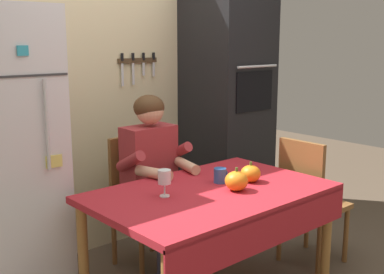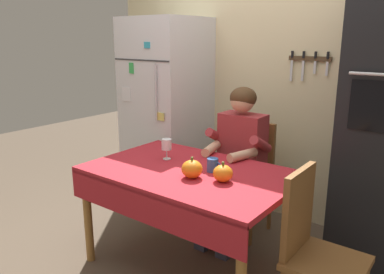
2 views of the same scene
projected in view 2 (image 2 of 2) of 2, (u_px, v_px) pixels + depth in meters
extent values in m
plane|color=brown|center=(182.00, 272.00, 2.73)|extent=(10.00, 10.00, 0.00)
cube|color=beige|center=(280.00, 74.00, 3.42)|extent=(3.70, 0.10, 2.60)
cube|color=#4C3823|center=(310.00, 58.00, 3.16)|extent=(0.36, 0.02, 0.04)
cube|color=silver|center=(291.00, 71.00, 3.27)|extent=(0.02, 0.01, 0.17)
cube|color=black|center=(292.00, 54.00, 3.24)|extent=(0.02, 0.01, 0.06)
cube|color=silver|center=(303.00, 71.00, 3.21)|extent=(0.02, 0.01, 0.17)
cube|color=black|center=(304.00, 55.00, 3.18)|extent=(0.02, 0.01, 0.06)
cube|color=silver|center=(315.00, 67.00, 3.15)|extent=(0.02, 0.01, 0.10)
cube|color=black|center=(316.00, 55.00, 3.12)|extent=(0.02, 0.01, 0.06)
cube|color=silver|center=(327.00, 69.00, 3.09)|extent=(0.02, 0.01, 0.11)
cube|color=black|center=(328.00, 55.00, 3.06)|extent=(0.02, 0.01, 0.06)
cube|color=silver|center=(167.00, 112.00, 3.80)|extent=(0.68, 0.68, 1.80)
cylinder|color=silver|center=(156.00, 92.00, 3.35)|extent=(0.02, 0.02, 0.50)
cube|color=#333335|center=(141.00, 60.00, 3.41)|extent=(0.67, 0.01, 0.01)
cube|color=teal|center=(147.00, 45.00, 3.32)|extent=(0.06, 0.01, 0.05)
cube|color=#E5D666|center=(160.00, 117.00, 3.40)|extent=(0.09, 0.02, 0.07)
cube|color=green|center=(131.00, 68.00, 3.49)|extent=(0.05, 0.01, 0.10)
cube|color=silver|center=(127.00, 94.00, 3.60)|extent=(0.10, 0.02, 0.13)
cylinder|color=#9E6B33|center=(88.00, 217.00, 2.80)|extent=(0.06, 0.06, 0.70)
cylinder|color=#9E6B33|center=(160.00, 185.00, 3.40)|extent=(0.06, 0.06, 0.70)
cylinder|color=#9E6B33|center=(298.00, 227.00, 2.65)|extent=(0.06, 0.06, 0.70)
cube|color=#A81E28|center=(190.00, 173.00, 2.63)|extent=(1.40, 0.90, 0.04)
cube|color=#A81E28|center=(145.00, 208.00, 2.31)|extent=(1.40, 0.01, 0.20)
cube|color=brown|center=(243.00, 183.00, 3.21)|extent=(0.40, 0.40, 0.04)
cube|color=brown|center=(255.00, 149.00, 3.29)|extent=(0.36, 0.04, 0.48)
cylinder|color=brown|center=(215.00, 210.00, 3.24)|extent=(0.04, 0.04, 0.41)
cylinder|color=brown|center=(236.00, 197.00, 3.50)|extent=(0.04, 0.04, 0.41)
cylinder|color=brown|center=(250.00, 221.00, 3.04)|extent=(0.04, 0.04, 0.41)
cylinder|color=brown|center=(270.00, 207.00, 3.30)|extent=(0.04, 0.04, 0.41)
cube|color=#38384C|center=(207.00, 240.00, 3.08)|extent=(0.10, 0.22, 0.08)
cube|color=#38384C|center=(228.00, 248.00, 2.96)|extent=(0.10, 0.22, 0.08)
cylinder|color=#38384C|center=(212.00, 216.00, 3.08)|extent=(0.09, 0.09, 0.38)
cylinder|color=#38384C|center=(233.00, 223.00, 2.96)|extent=(0.09, 0.09, 0.38)
cube|color=#38384C|center=(224.00, 179.00, 3.13)|extent=(0.12, 0.40, 0.11)
cube|color=#38384C|center=(243.00, 184.00, 3.02)|extent=(0.12, 0.40, 0.11)
cube|color=#9E2D33|center=(242.00, 143.00, 3.09)|extent=(0.36, 0.20, 0.48)
cylinder|color=#9E2D33|center=(217.00, 136.00, 3.15)|extent=(0.07, 0.26, 0.18)
cylinder|color=#9E2D33|center=(261.00, 144.00, 2.91)|extent=(0.07, 0.26, 0.18)
cylinder|color=#D8A884|center=(211.00, 149.00, 2.99)|extent=(0.13, 0.27, 0.07)
cylinder|color=#D8A884|center=(242.00, 155.00, 2.83)|extent=(0.13, 0.27, 0.07)
sphere|color=#D8A884|center=(243.00, 100.00, 2.99)|extent=(0.19, 0.19, 0.19)
ellipsoid|color=#472D19|center=(243.00, 98.00, 2.99)|extent=(0.21, 0.21, 0.17)
cube|color=brown|center=(327.00, 263.00, 2.08)|extent=(0.40, 0.40, 0.04)
cube|color=brown|center=(298.00, 211.00, 2.12)|extent=(0.04, 0.36, 0.48)
cylinder|color=brown|center=(305.00, 273.00, 2.37)|extent=(0.04, 0.04, 0.41)
cylinder|color=#2D569E|center=(213.00, 165.00, 2.58)|extent=(0.08, 0.08, 0.09)
torus|color=#2D569E|center=(218.00, 165.00, 2.55)|extent=(0.05, 0.01, 0.05)
cylinder|color=white|center=(167.00, 159.00, 2.85)|extent=(0.06, 0.06, 0.01)
cylinder|color=white|center=(167.00, 154.00, 2.84)|extent=(0.01, 0.01, 0.07)
cylinder|color=white|center=(167.00, 144.00, 2.82)|extent=(0.07, 0.07, 0.08)
ellipsoid|color=orange|center=(192.00, 169.00, 2.46)|extent=(0.14, 0.14, 0.12)
cylinder|color=#4C6023|center=(192.00, 159.00, 2.45)|extent=(0.02, 0.02, 0.02)
ellipsoid|color=orange|center=(223.00, 173.00, 2.40)|extent=(0.13, 0.13, 0.11)
cylinder|color=#4C6023|center=(223.00, 164.00, 2.38)|extent=(0.02, 0.02, 0.02)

